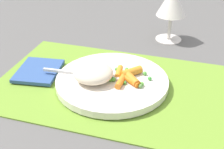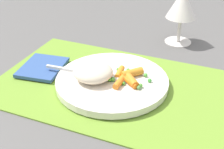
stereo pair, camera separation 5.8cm
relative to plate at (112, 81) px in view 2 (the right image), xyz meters
The scene contains 9 objects.
ground_plane 0.01m from the plate, ahead, with size 2.40×2.40×0.00m, color #565451.
placemat 0.01m from the plate, ahead, with size 0.51×0.33×0.01m, color olive.
plate is the anchor object (origin of this frame).
rice_mound 0.05m from the plate, 153.67° to the right, with size 0.09×0.08×0.04m, color beige.
carrot_portion 0.04m from the plate, 13.51° to the left, with size 0.07×0.09×0.02m.
pea_scatter 0.04m from the plate, ahead, with size 0.09×0.07×0.01m.
fork 0.03m from the plate, behind, with size 0.21×0.03×0.01m.
wine_glass 0.31m from the plate, 73.89° to the left, with size 0.08×0.08×0.15m.
napkin 0.18m from the plate, behind, with size 0.09×0.11×0.01m, color #33518C.
Camera 2 is at (0.23, -0.54, 0.38)m, focal length 50.57 mm.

